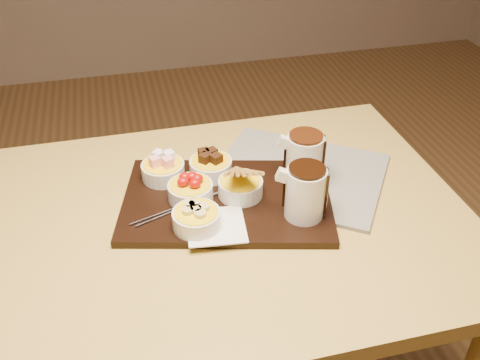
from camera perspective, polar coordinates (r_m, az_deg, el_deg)
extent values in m
cube|color=gold|center=(1.18, -4.76, -4.83)|extent=(1.20, 0.80, 0.04)
cylinder|color=gold|center=(1.80, 11.06, -4.34)|extent=(0.06, 0.06, 0.71)
cube|color=black|center=(1.20, -1.39, -2.19)|extent=(0.52, 0.40, 0.02)
cube|color=white|center=(1.11, -2.56, -4.91)|extent=(0.13, 0.13, 0.00)
cylinder|color=silver|center=(1.25, -8.19, 0.97)|extent=(0.10, 0.10, 0.04)
cylinder|color=silver|center=(1.26, -3.14, 1.35)|extent=(0.10, 0.10, 0.04)
cylinder|color=silver|center=(1.18, -5.30, -1.24)|extent=(0.10, 0.10, 0.04)
cylinder|color=silver|center=(1.19, 0.05, -0.83)|extent=(0.10, 0.10, 0.04)
cylinder|color=silver|center=(1.11, -4.66, -4.20)|extent=(0.10, 0.10, 0.04)
cylinder|color=silver|center=(1.12, 6.98, -1.40)|extent=(0.10, 0.10, 0.11)
cylinder|color=silver|center=(1.22, 6.87, 2.27)|extent=(0.10, 0.10, 0.11)
cube|color=beige|center=(1.29, 6.25, 0.63)|extent=(0.50, 0.48, 0.01)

